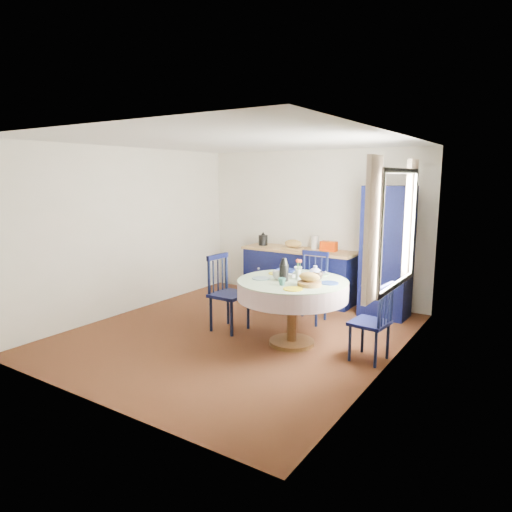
# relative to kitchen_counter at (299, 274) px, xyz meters

# --- Properties ---
(floor) EXTENTS (4.50, 4.50, 0.00)m
(floor) POSITION_rel_kitchen_counter_xyz_m (0.10, -1.96, -0.45)
(floor) COLOR black
(floor) RESTS_ON ground
(ceiling) EXTENTS (4.50, 4.50, 0.00)m
(ceiling) POSITION_rel_kitchen_counter_xyz_m (0.10, -1.96, 2.05)
(ceiling) COLOR white
(ceiling) RESTS_ON wall_back
(wall_back) EXTENTS (4.00, 0.02, 2.50)m
(wall_back) POSITION_rel_kitchen_counter_xyz_m (0.10, 0.29, 0.80)
(wall_back) COLOR white
(wall_back) RESTS_ON floor
(wall_left) EXTENTS (0.02, 4.50, 2.50)m
(wall_left) POSITION_rel_kitchen_counter_xyz_m (-1.90, -1.96, 0.80)
(wall_left) COLOR white
(wall_left) RESTS_ON floor
(wall_right) EXTENTS (0.02, 4.50, 2.50)m
(wall_right) POSITION_rel_kitchen_counter_xyz_m (2.10, -1.96, 0.80)
(wall_right) COLOR white
(wall_right) RESTS_ON floor
(window) EXTENTS (0.10, 1.74, 1.45)m
(window) POSITION_rel_kitchen_counter_xyz_m (2.06, -1.66, 1.07)
(window) COLOR white
(window) RESTS_ON wall_right
(kitchen_counter) EXTENTS (1.95, 0.61, 1.11)m
(kitchen_counter) POSITION_rel_kitchen_counter_xyz_m (0.00, 0.00, 0.00)
(kitchen_counter) COLOR black
(kitchen_counter) RESTS_ON floor
(pantry_cabinet) EXTENTS (0.69, 0.51, 1.94)m
(pantry_cabinet) POSITION_rel_kitchen_counter_xyz_m (1.50, -0.11, 0.52)
(pantry_cabinet) COLOR black
(pantry_cabinet) RESTS_ON floor
(dining_table) EXTENTS (1.35, 1.35, 1.10)m
(dining_table) POSITION_rel_kitchen_counter_xyz_m (0.91, -1.90, 0.24)
(dining_table) COLOR #573B18
(dining_table) RESTS_ON floor
(chair_left) EXTENTS (0.45, 0.47, 1.03)m
(chair_left) POSITION_rel_kitchen_counter_xyz_m (-0.11, -1.88, 0.07)
(chair_left) COLOR black
(chair_left) RESTS_ON floor
(chair_far) EXTENTS (0.47, 0.45, 1.00)m
(chair_far) POSITION_rel_kitchen_counter_xyz_m (0.67, -0.92, 0.06)
(chair_far) COLOR black
(chair_far) RESTS_ON floor
(chair_right) EXTENTS (0.43, 0.44, 0.91)m
(chair_right) POSITION_rel_kitchen_counter_xyz_m (1.91, -1.86, 0.01)
(chair_right) COLOR black
(chair_right) RESTS_ON floor
(mug_a) EXTENTS (0.14, 0.14, 0.11)m
(mug_a) POSITION_rel_kitchen_counter_xyz_m (0.74, -1.97, 0.42)
(mug_a) COLOR silver
(mug_a) RESTS_ON dining_table
(mug_b) EXTENTS (0.09, 0.09, 0.09)m
(mug_b) POSITION_rel_kitchen_counter_xyz_m (0.92, -2.20, 0.41)
(mug_b) COLOR #2E685F
(mug_b) RESTS_ON dining_table
(mug_c) EXTENTS (0.12, 0.12, 0.10)m
(mug_c) POSITION_rel_kitchen_counter_xyz_m (1.14, -1.70, 0.42)
(mug_c) COLOR black
(mug_c) RESTS_ON dining_table
(mug_d) EXTENTS (0.10, 0.10, 0.10)m
(mug_d) POSITION_rel_kitchen_counter_xyz_m (0.79, -1.54, 0.42)
(mug_d) COLOR silver
(mug_d) RESTS_ON dining_table
(cobalt_bowl) EXTENTS (0.25, 0.25, 0.06)m
(cobalt_bowl) POSITION_rel_kitchen_counter_xyz_m (0.66, -1.64, 0.40)
(cobalt_bowl) COLOR navy
(cobalt_bowl) RESTS_ON dining_table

